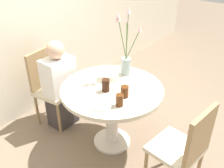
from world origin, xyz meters
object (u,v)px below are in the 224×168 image
birthday_cake (109,76)px  side_plate (102,104)px  chair_left_flank (185,146)px  drink_glass_1 (106,85)px  chair_right_flank (49,84)px  person_boy (60,88)px  flower_vase (126,55)px  drink_glass_2 (125,92)px  drink_glass_0 (120,100)px

birthday_cake → side_plate: (-0.41, -0.25, -0.03)m
chair_left_flank → drink_glass_1: 0.90m
chair_right_flank → drink_glass_1: chair_right_flank is taller
side_plate → person_boy: 0.85m
flower_vase → person_boy: 0.87m
chair_left_flank → chair_right_flank: bearing=-82.2°
birthday_cake → side_plate: size_ratio=0.97×
chair_left_flank → drink_glass_1: size_ratio=7.33×
chair_left_flank → flower_vase: size_ratio=1.25×
flower_vase → drink_glass_2: (-0.36, -0.26, -0.18)m
chair_right_flank → drink_glass_2: (0.08, -1.04, 0.26)m
drink_glass_2 → person_boy: person_boy is taller
drink_glass_1 → flower_vase: bearing=7.7°
chair_right_flank → side_plate: (-0.16, -0.96, 0.21)m
drink_glass_2 → person_boy: (-0.05, 0.88, -0.27)m
chair_right_flank → birthday_cake: (0.25, -0.71, 0.24)m
chair_right_flank → side_plate: 1.00m
drink_glass_2 → flower_vase: bearing=35.1°
chair_right_flank → flower_vase: (0.44, -0.78, 0.43)m
side_plate → flower_vase: bearing=16.5°
chair_left_flank → birthday_cake: 1.03m
drink_glass_1 → drink_glass_2: size_ratio=1.14×
chair_left_flank → birthday_cake: bearing=-95.8°
flower_vase → side_plate: size_ratio=3.57×
chair_right_flank → flower_vase: size_ratio=1.25×
birthday_cake → drink_glass_2: bearing=-117.9°
flower_vase → person_boy: size_ratio=0.68×
flower_vase → chair_left_flank: bearing=-114.0°
side_plate → drink_glass_2: 0.25m
drink_glass_1 → drink_glass_2: (0.03, -0.20, -0.01)m
birthday_cake → person_boy: 0.65m
chair_right_flank → drink_glass_1: (0.05, -0.84, 0.26)m
drink_glass_0 → drink_glass_2: bearing=19.5°
birthday_cake → person_boy: size_ratio=0.18×
drink_glass_2 → chair_right_flank: bearing=94.2°
birthday_cake → side_plate: bearing=-148.7°
flower_vase → drink_glass_1: size_ratio=5.85×
drink_glass_2 → drink_glass_1: bearing=98.1°
birthday_cake → drink_glass_0: bearing=-130.0°
drink_glass_0 → drink_glass_2: (0.14, 0.05, -0.00)m
side_plate → person_boy: bearing=77.0°
flower_vase → drink_glass_2: flower_vase is taller
drink_glass_0 → drink_glass_2: 0.15m
drink_glass_1 → chair_left_flank: bearing=-90.8°
birthday_cake → side_plate: birthday_cake is taller
chair_right_flank → chair_left_flank: same height
drink_glass_0 → drink_glass_1: size_ratio=0.90×
drink_glass_1 → drink_glass_0: bearing=-114.3°
birthday_cake → drink_glass_0: birthday_cake is taller
side_plate → drink_glass_2: size_ratio=1.86×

